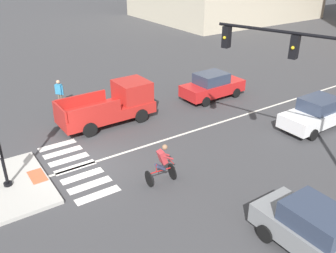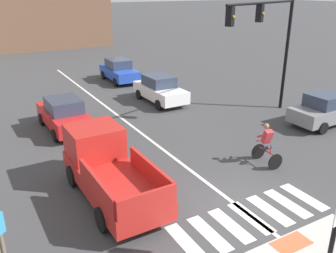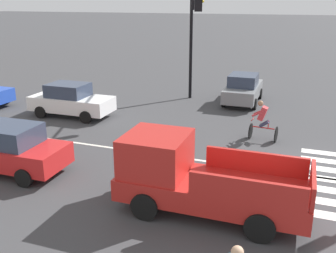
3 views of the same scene
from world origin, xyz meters
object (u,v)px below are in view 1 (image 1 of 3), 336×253
(car_red_westbound_far, at_px, (212,86))
(pedestrian_at_curb_left, at_px, (59,91))
(car_white_eastbound_far, at_px, (317,113))
(cyclist, at_px, (162,163))
(car_grey_cross_right, at_px, (318,233))
(pickup_truck_red_westbound_near, at_px, (114,105))
(traffic_light_mast, at_px, (332,86))

(car_red_westbound_far, bearing_deg, pedestrian_at_curb_left, -114.84)
(car_white_eastbound_far, bearing_deg, car_red_westbound_far, -164.63)
(cyclist, bearing_deg, car_white_eastbound_far, 88.27)
(cyclist, bearing_deg, car_red_westbound_far, 128.15)
(car_grey_cross_right, bearing_deg, pickup_truck_red_westbound_near, -176.49)
(car_grey_cross_right, distance_m, car_red_westbound_far, 13.26)
(car_grey_cross_right, height_order, car_red_westbound_far, same)
(car_white_eastbound_far, distance_m, cyclist, 9.41)
(car_white_eastbound_far, bearing_deg, car_grey_cross_right, -53.81)
(car_grey_cross_right, distance_m, pickup_truck_red_westbound_near, 12.17)
(traffic_light_mast, bearing_deg, pickup_truck_red_westbound_near, -162.73)
(car_red_westbound_far, relative_size, car_white_eastbound_far, 1.01)
(traffic_light_mast, distance_m, pickup_truck_red_westbound_near, 11.20)
(car_grey_cross_right, relative_size, pedestrian_at_curb_left, 2.47)
(pickup_truck_red_westbound_near, relative_size, pedestrian_at_curb_left, 3.07)
(car_red_westbound_far, distance_m, pickup_truck_red_westbound_near, 6.64)
(car_red_westbound_far, height_order, car_white_eastbound_far, same)
(car_white_eastbound_far, relative_size, pickup_truck_red_westbound_near, 0.81)
(pickup_truck_red_westbound_near, bearing_deg, car_grey_cross_right, 3.51)
(car_grey_cross_right, bearing_deg, car_red_westbound_far, 153.66)
(traffic_light_mast, distance_m, cyclist, 6.73)
(traffic_light_mast, xyz_separation_m, pedestrian_at_curb_left, (-13.80, -4.95, -3.43))
(car_red_westbound_far, relative_size, cyclist, 2.47)
(car_red_westbound_far, relative_size, pickup_truck_red_westbound_near, 0.81)
(traffic_light_mast, bearing_deg, car_white_eastbound_far, 124.71)
(traffic_light_mast, distance_m, pedestrian_at_curb_left, 15.06)
(pickup_truck_red_westbound_near, xyz_separation_m, cyclist, (6.30, -1.04, -0.11))
(car_grey_cross_right, bearing_deg, car_white_eastbound_far, 126.19)
(car_grey_cross_right, height_order, cyclist, cyclist)
(car_grey_cross_right, relative_size, cyclist, 2.45)
(car_white_eastbound_far, xyz_separation_m, cyclist, (-0.28, -9.40, 0.06))
(car_white_eastbound_far, height_order, cyclist, cyclist)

